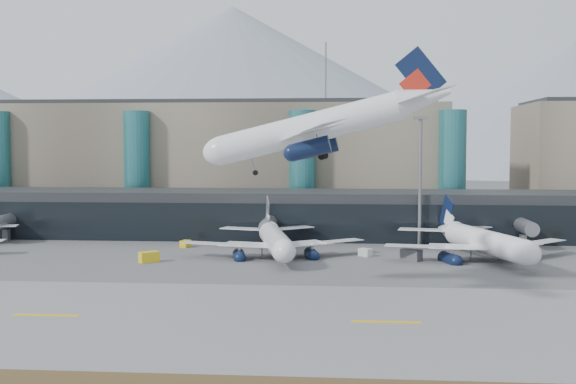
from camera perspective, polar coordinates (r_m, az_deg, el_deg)
The scene contains 16 objects.
ground at distance 99.86m, azimuth -4.36°, elevation -7.89°, with size 900.00×900.00×0.00m, color #515154.
runway_strip at distance 85.44m, azimuth -5.95°, elevation -9.93°, with size 400.00×40.00×0.04m, color slate.
runway_markings at distance 85.44m, azimuth -5.95°, elevation -9.91°, with size 128.00×1.00×0.02m.
concourse at distance 155.79m, azimuth -1.07°, elevation -1.76°, with size 170.00×27.00×10.00m.
terminal_main at distance 190.90m, azimuth -7.60°, elevation 2.41°, with size 130.00×30.00×31.00m.
teal_towers at distance 173.33m, azimuth -5.47°, elevation 1.80°, with size 116.40×19.40×46.00m.
mountain_ridge at distance 477.20m, azimuth 4.71°, elevation 6.97°, with size 910.00×400.00×110.00m.
lightmast_mid at distance 145.40m, azimuth 10.40°, elevation 1.50°, with size 3.00×1.20×25.60m.
hero_jet at distance 94.07m, azimuth 3.57°, elevation 5.95°, with size 33.86×34.58×11.15m.
jet_parked_mid at distance 130.58m, azimuth -1.13°, elevation -3.20°, with size 34.04×34.74×11.19m.
jet_parked_right at distance 132.00m, azimuth 14.73°, elevation -3.16°, with size 34.86×36.57×11.74m.
veh_b at distance 142.73m, azimuth -8.11°, elevation -4.07°, with size 2.28×1.40×1.32m, color yellow.
veh_c at distance 127.40m, azimuth 9.72°, elevation -4.91°, with size 3.51×1.85×1.95m, color #4C4C51.
veh_d at distance 142.44m, azimuth 13.95°, elevation -4.10°, with size 2.87×1.53×1.64m, color silver.
veh_g at distance 130.82m, azimuth 6.13°, elevation -4.77°, with size 2.40×1.40×1.40m, color silver.
veh_h at distance 125.91m, azimuth -10.92°, elevation -5.06°, with size 3.28×1.73×1.81m, color yellow.
Camera 1 is at (15.30, -96.53, 20.48)m, focal length 45.00 mm.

